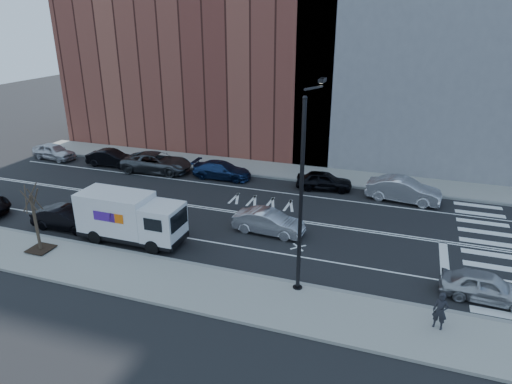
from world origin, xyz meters
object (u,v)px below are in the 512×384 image
Objects in this scene: far_parked_a at (54,151)px; near_parked_front at (486,286)px; driving_sedan at (269,222)px; pedestrian at (440,311)px; fedex_van at (130,217)px; far_parked_b at (111,158)px.

far_parked_a reaches higher than near_parked_front.
driving_sedan is at bearing -102.20° from far_parked_a.
driving_sedan is at bearing 162.84° from pedestrian.
far_parked_a is (-15.28, 11.17, -0.77)m from fedex_van.
far_parked_a is 0.98× the size of driving_sedan.
driving_sedan is 2.60× the size of pedestrian.
far_parked_b is at bearing 168.39° from pedestrian.
far_parked_a is 35.25m from near_parked_front.
far_parked_b is 29.65m from near_parked_front.
far_parked_a is at bearing 74.42° from driving_sedan.
fedex_van reaches higher than driving_sedan.
far_parked_a is 34.42m from pedestrian.
near_parked_front is (27.57, -10.90, -0.02)m from far_parked_b.
driving_sedan is (7.03, 3.48, -0.78)m from fedex_van.
fedex_van is at bearing -143.21° from far_parked_b.
far_parked_b is (-9.32, 11.18, -0.78)m from fedex_van.
pedestrian is (25.53, -13.93, 0.27)m from far_parked_b.
pedestrian reaches higher than far_parked_a.
driving_sedan is at bearing -118.25° from far_parked_b.
far_parked_a is 5.96m from far_parked_b.
driving_sedan is 1.07× the size of near_parked_front.
fedex_van is 18.27m from near_parked_front.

